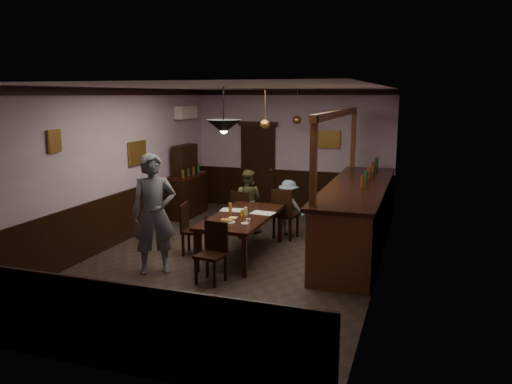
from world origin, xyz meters
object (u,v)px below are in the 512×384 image
at_px(person_standing, 154,214).
at_px(coffee_cup, 248,221).
at_px(dining_table, 242,219).
at_px(chair_near, 213,249).
at_px(soda_can, 242,213).
at_px(pendant_brass_mid, 265,124).
at_px(chair_far_right, 284,212).
at_px(bar_counter, 357,215).
at_px(pendant_iron, 224,127).
at_px(sideboard, 187,188).
at_px(chair_side, 190,227).
at_px(person_seated_left, 247,201).
at_px(person_seated_right, 288,208).
at_px(pendant_brass_far, 297,120).
at_px(chair_far_left, 242,211).

relative_size(person_standing, coffee_cup, 24.49).
distance_m(dining_table, chair_near, 1.33).
relative_size(dining_table, person_standing, 1.12).
relative_size(soda_can, pendant_brass_mid, 0.15).
bearing_deg(person_standing, coffee_cup, -3.39).
bearing_deg(chair_far_right, bar_counter, -177.21).
bearing_deg(pendant_iron, coffee_cup, 42.77).
bearing_deg(chair_far_right, sideboard, -13.71).
relative_size(coffee_cup, pendant_brass_mid, 0.10).
relative_size(chair_near, pendant_iron, 1.27).
bearing_deg(dining_table, chair_near, -89.63).
distance_m(chair_side, sideboard, 2.99).
distance_m(person_standing, person_seated_left, 2.88).
height_order(chair_near, person_standing, person_standing).
bearing_deg(chair_far_right, pendant_iron, 87.72).
bearing_deg(person_seated_right, soda_can, 87.58).
height_order(chair_near, sideboard, sideboard).
distance_m(bar_counter, pendant_brass_mid, 2.52).
height_order(dining_table, pendant_brass_far, pendant_brass_far).
height_order(bar_counter, pendant_brass_mid, pendant_brass_mid).
relative_size(person_seated_right, coffee_cup, 14.51).
xyz_separation_m(person_seated_right, pendant_brass_mid, (-0.43, -0.25, 1.72)).
xyz_separation_m(person_seated_right, bar_counter, (1.46, -0.46, 0.07)).
relative_size(bar_counter, pendant_brass_far, 5.71).
bearing_deg(sideboard, bar_counter, -17.93).
xyz_separation_m(sideboard, pendant_iron, (2.29, -3.25, 1.69)).
bearing_deg(chair_near, pendant_brass_far, 94.84).
bearing_deg(person_seated_left, chair_far_left, 86.06).
bearing_deg(person_seated_left, person_seated_right, 178.53).
height_order(chair_far_right, coffee_cup, chair_far_right).
bearing_deg(coffee_cup, pendant_brass_far, 91.46).
xyz_separation_m(chair_far_left, person_standing, (-0.59, -2.52, 0.47)).
distance_m(person_standing, coffee_cup, 1.55).
bearing_deg(person_standing, bar_counter, 6.53).
height_order(chair_far_left, chair_side, chair_side).
distance_m(soda_can, sideboard, 3.45).
distance_m(chair_near, person_seated_left, 2.91).
distance_m(chair_near, person_standing, 1.16).
bearing_deg(pendant_brass_mid, chair_far_right, -4.99).
distance_m(person_seated_left, pendant_brass_mid, 1.71).
bearing_deg(person_standing, soda_can, 15.09).
height_order(person_seated_right, pendant_brass_mid, pendant_brass_mid).
bearing_deg(chair_side, sideboard, 19.68).
bearing_deg(dining_table, coffee_cup, -59.44).
distance_m(chair_near, pendant_iron, 1.93).
bearing_deg(bar_counter, soda_can, -147.89).
bearing_deg(soda_can, pendant_iron, -93.26).
bearing_deg(chair_far_right, pendant_brass_mid, 4.71).
relative_size(person_seated_left, coffee_cup, 16.67).
height_order(sideboard, pendant_brass_mid, pendant_brass_mid).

